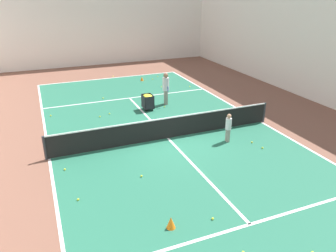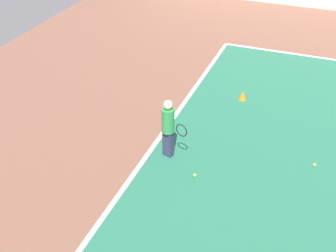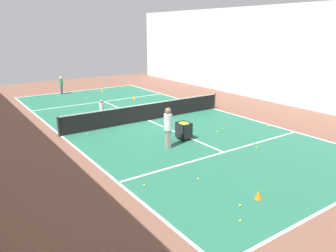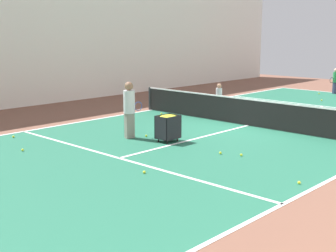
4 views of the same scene
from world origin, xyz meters
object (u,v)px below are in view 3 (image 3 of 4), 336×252
at_px(player_near_baseline, 61,84).
at_px(ball_cart, 184,127).
at_px(child_midcourt, 102,109).
at_px(training_cone_1, 134,97).
at_px(training_cone_0, 102,90).
at_px(tennis_net, 148,112).
at_px(coach_at_net, 168,125).

height_order(player_near_baseline, ball_cart, player_near_baseline).
relative_size(child_midcourt, training_cone_1, 3.55).
distance_m(ball_cart, training_cone_0, 13.14).
distance_m(tennis_net, coach_at_net, 4.42).
bearing_deg(coach_at_net, training_cone_1, -9.56).
bearing_deg(tennis_net, child_midcourt, -28.65).
bearing_deg(ball_cart, training_cone_1, -105.10).
height_order(tennis_net, player_near_baseline, player_near_baseline).
bearing_deg(ball_cart, coach_at_net, 21.09).
distance_m(tennis_net, training_cone_1, 5.58).
xyz_separation_m(coach_at_net, training_cone_0, (-2.97, -13.47, -0.88)).
bearing_deg(tennis_net, training_cone_0, -98.65).
bearing_deg(training_cone_1, child_midcourt, 43.60).
bearing_deg(player_near_baseline, child_midcourt, 14.36).
xyz_separation_m(coach_at_net, child_midcourt, (0.63, -5.30, -0.30)).
height_order(tennis_net, coach_at_net, coach_at_net).
relative_size(tennis_net, coach_at_net, 5.66).
relative_size(ball_cart, training_cone_0, 3.60).
distance_m(player_near_baseline, training_cone_0, 3.12).
xyz_separation_m(tennis_net, training_cone_1, (-2.03, -5.19, -0.32)).
bearing_deg(coach_at_net, training_cone_0, -0.96).
distance_m(child_midcourt, training_cone_0, 8.95).
height_order(tennis_net, training_cone_0, tennis_net).
bearing_deg(ball_cart, player_near_baseline, -85.36).
distance_m(player_near_baseline, coach_at_net, 14.38).
xyz_separation_m(child_midcourt, training_cone_1, (-4.20, -4.00, -0.52)).
height_order(tennis_net, child_midcourt, child_midcourt).
xyz_separation_m(coach_at_net, ball_cart, (-1.19, -0.46, -0.42)).
relative_size(ball_cart, training_cone_1, 2.38).
xyz_separation_m(player_near_baseline, ball_cart, (-1.13, 13.92, -0.19)).
relative_size(tennis_net, training_cone_1, 28.73).
height_order(coach_at_net, child_midcourt, coach_at_net).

